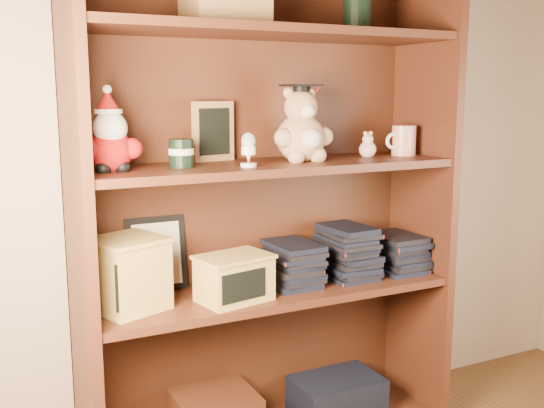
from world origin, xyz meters
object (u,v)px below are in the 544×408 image
Objects in this scene: bookcase at (264,214)px; treats_box at (128,273)px; teacher_mug at (403,140)px; grad_teddy_bear at (302,131)px.

treats_box is at bearing -173.53° from bookcase.
teacher_mug reaches higher than treats_box.
bookcase reaches higher than teacher_mug.
grad_teddy_bear is 0.99× the size of treats_box.
bookcase reaches higher than treats_box.
bookcase is 6.49× the size of treats_box.
treats_box is (-0.95, -0.00, -0.34)m from teacher_mug.
bookcase is 6.54× the size of grad_teddy_bear.
bookcase reaches higher than grad_teddy_bear.
bookcase is 0.55m from teacher_mug.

